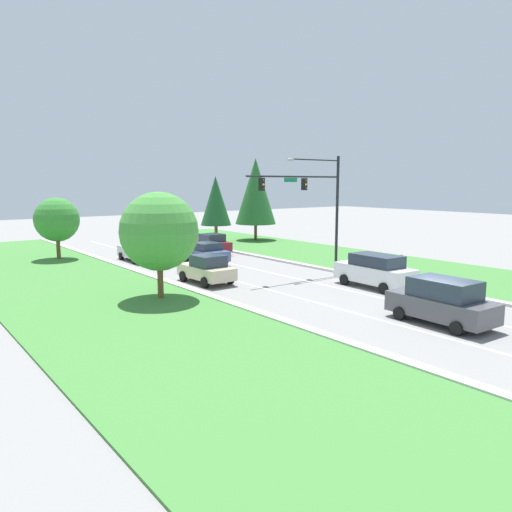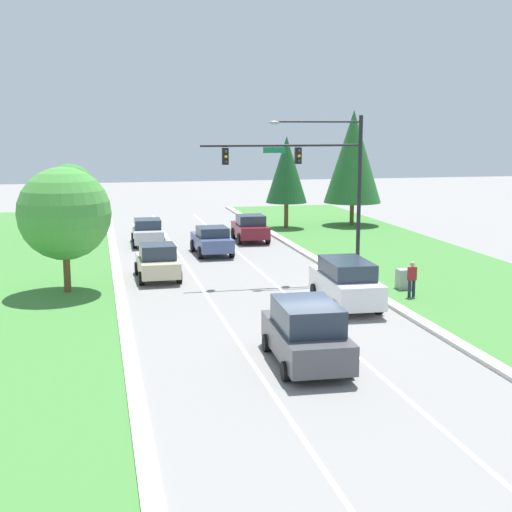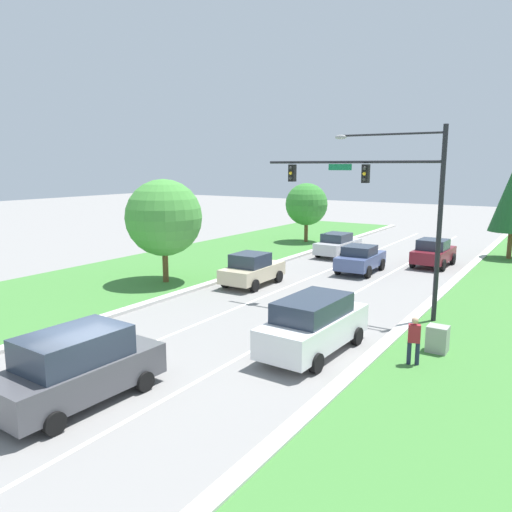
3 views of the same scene
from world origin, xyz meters
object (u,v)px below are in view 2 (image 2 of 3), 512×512
(conifer_near_right_tree, at_px, (287,170))
(conifer_far_right_tree, at_px, (353,157))
(pedestrian, at_px, (412,278))
(slate_blue_sedan, at_px, (212,240))
(oak_far_left_tree, at_px, (70,190))
(traffic_signal_mast, at_px, (316,171))
(white_suv, at_px, (346,282))
(utility_cabinet, at_px, (405,280))
(burgundy_sedan, at_px, (250,228))
(oak_near_left_tree, at_px, (64,214))
(graphite_suv, at_px, (306,333))
(champagne_sedan, at_px, (157,262))
(silver_sedan, at_px, (148,232))

(conifer_near_right_tree, bearing_deg, conifer_far_right_tree, 5.18)
(pedestrian, bearing_deg, slate_blue_sedan, -81.39)
(pedestrian, height_order, oak_far_left_tree, oak_far_left_tree)
(traffic_signal_mast, relative_size, slate_blue_sedan, 1.90)
(slate_blue_sedan, bearing_deg, white_suv, -77.02)
(conifer_near_right_tree, bearing_deg, utility_cabinet, -89.84)
(oak_far_left_tree, bearing_deg, utility_cabinet, -52.68)
(burgundy_sedan, height_order, pedestrian, burgundy_sedan)
(burgundy_sedan, bearing_deg, conifer_far_right_tree, 33.33)
(traffic_signal_mast, relative_size, oak_near_left_tree, 1.41)
(white_suv, relative_size, slate_blue_sedan, 1.19)
(traffic_signal_mast, xyz_separation_m, graphite_suv, (-4.25, -12.77, -4.39))
(utility_cabinet, bearing_deg, graphite_suv, -129.45)
(oak_near_left_tree, bearing_deg, slate_blue_sedan, 46.84)
(traffic_signal_mast, bearing_deg, oak_near_left_tree, -176.22)
(white_suv, distance_m, burgundy_sedan, 18.14)
(conifer_near_right_tree, distance_m, oak_far_left_tree, 15.74)
(conifer_near_right_tree, bearing_deg, champagne_sedan, -124.34)
(slate_blue_sedan, bearing_deg, graphite_suv, -92.34)
(graphite_suv, height_order, silver_sedan, graphite_suv)
(silver_sedan, height_order, conifer_far_right_tree, conifer_far_right_tree)
(graphite_suv, xyz_separation_m, silver_sedan, (-3.26, 25.21, -0.19))
(conifer_far_right_tree, bearing_deg, slate_blue_sedan, -141.00)
(traffic_signal_mast, relative_size, white_suv, 1.59)
(champagne_sedan, distance_m, utility_cabinet, 12.20)
(traffic_signal_mast, xyz_separation_m, champagne_sedan, (-7.80, 1.46, -4.54))
(conifer_far_right_tree, bearing_deg, utility_cabinet, -103.84)
(graphite_suv, height_order, conifer_near_right_tree, conifer_near_right_tree)
(white_suv, relative_size, graphite_suv, 1.07)
(utility_cabinet, height_order, pedestrian, pedestrian)
(conifer_near_right_tree, bearing_deg, graphite_suv, -103.83)
(white_suv, xyz_separation_m, conifer_near_right_tree, (3.65, 23.43, 3.42))
(conifer_near_right_tree, relative_size, oak_near_left_tree, 1.19)
(conifer_far_right_tree, bearing_deg, burgundy_sedan, -148.18)
(oak_far_left_tree, bearing_deg, pedestrian, -55.41)
(graphite_suv, relative_size, conifer_far_right_tree, 0.54)
(utility_cabinet, bearing_deg, champagne_sedan, 155.43)
(graphite_suv, bearing_deg, traffic_signal_mast, 73.79)
(pedestrian, height_order, oak_near_left_tree, oak_near_left_tree)
(silver_sedan, relative_size, oak_far_left_tree, 0.90)
(slate_blue_sedan, xyz_separation_m, pedestrian, (6.89, -13.09, 0.07))
(slate_blue_sedan, bearing_deg, utility_cabinet, -59.23)
(burgundy_sedan, relative_size, slate_blue_sedan, 0.98)
(white_suv, height_order, burgundy_sedan, white_suv)
(white_suv, distance_m, oak_far_left_tree, 25.94)
(traffic_signal_mast, bearing_deg, slate_blue_sedan, 116.95)
(champagne_sedan, height_order, conifer_near_right_tree, conifer_near_right_tree)
(oak_far_left_tree, bearing_deg, silver_sedan, -42.90)
(graphite_suv, height_order, utility_cabinet, graphite_suv)
(traffic_signal_mast, height_order, burgundy_sedan, traffic_signal_mast)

